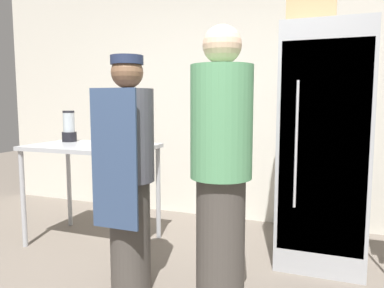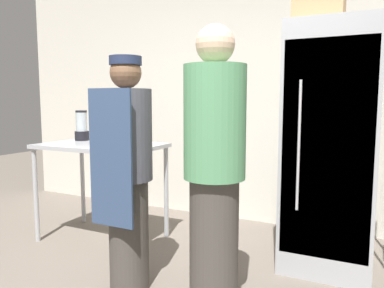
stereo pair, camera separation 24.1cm
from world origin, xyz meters
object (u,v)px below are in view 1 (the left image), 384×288
Objects in this scene: donut_box at (117,143)px; cardboard_storage_box at (312,11)px; refrigerator at (324,147)px; binder_stack at (117,136)px; blender_pitcher at (69,128)px; person_customer at (221,170)px; person_baker at (129,172)px.

cardboard_storage_box is at bearing 18.34° from donut_box.
binder_stack is (-1.81, -0.16, 0.04)m from refrigerator.
binder_stack is at bearing -2.23° from blender_pitcher.
blender_pitcher is at bearing 155.95° from donut_box.
binder_stack is 0.18× the size of person_customer.
person_customer is (-0.43, -1.01, -1.12)m from cardboard_storage_box.
person_customer reaches higher than binder_stack.
cardboard_storage_box is 1.88m from person_baker.
donut_box reaches higher than binder_stack.
blender_pitcher is 1.44m from person_baker.
blender_pitcher is (-2.37, -0.14, 0.10)m from refrigerator.
binder_stack is 1.02m from person_baker.
donut_box is 0.65m from person_baker.
blender_pitcher is at bearing 154.74° from person_customer.
donut_box is 0.82× the size of blender_pitcher.
person_customer is (-0.56, -0.99, -0.05)m from refrigerator.
refrigerator is at bearing 39.04° from person_baker.
person_customer reaches higher than person_baker.
refrigerator is 1.56m from person_baker.
donut_box is (-1.61, -0.48, 0.02)m from refrigerator.
cardboard_storage_box reaches higher than donut_box.
person_customer is (1.24, -0.83, -0.10)m from binder_stack.
binder_stack is at bearing 126.11° from person_baker.
cardboard_storage_box is 0.23× the size of person_baker.
person_baker is at bearing -53.89° from binder_stack.
refrigerator is at bearing -5.28° from cardboard_storage_box.
person_baker is (0.60, -0.82, -0.16)m from binder_stack.
donut_box is 0.14× the size of person_customer.
person_baker is at bearing -35.96° from blender_pitcher.
donut_box is 0.79× the size of binder_stack.
person_baker is (-1.08, -0.99, -1.18)m from cardboard_storage_box.
donut_box is at bearing 153.88° from person_customer.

